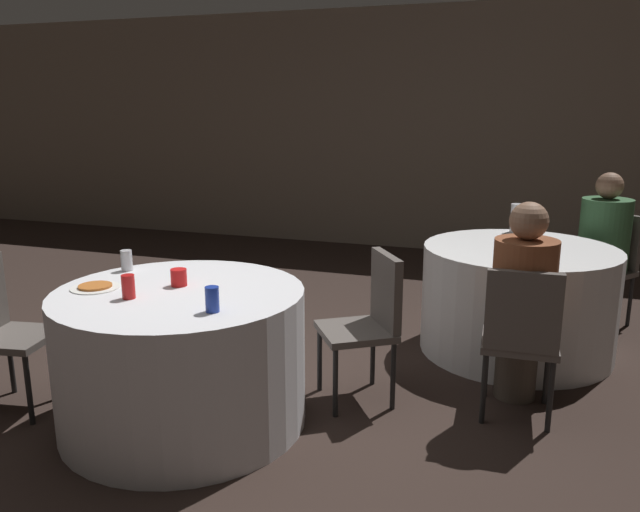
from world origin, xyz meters
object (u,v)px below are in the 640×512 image
object	(u,v)px
person_floral_shirt	(522,307)
pizza_plate_near	(95,287)
chair_near_northeast	(371,314)
table_near	(182,357)
person_green_jacket	(599,249)
chair_far_northeast	(608,258)
soda_can_red	(128,287)
bottle_far	(516,218)
soda_can_blue	(212,299)
soda_can_silver	(127,260)
chair_far_south	(521,331)
table_far	(517,300)

from	to	relation	value
person_floral_shirt	pizza_plate_near	distance (m)	2.32
chair_near_northeast	person_floral_shirt	world-z (taller)	person_floral_shirt
table_near	person_green_jacket	distance (m)	3.28
chair_far_northeast	person_floral_shirt	xyz separation A→B (m)	(-0.62, -1.76, 0.09)
chair_near_northeast	pizza_plate_near	xyz separation A→B (m)	(-1.34, -0.70, 0.23)
pizza_plate_near	soda_can_red	size ratio (longest dim) A/B	2.10
bottle_far	soda_can_blue	bearing A→B (deg)	-117.89
soda_can_red	table_near	bearing A→B (deg)	50.45
person_green_jacket	soda_can_silver	bearing A→B (deg)	75.19
chair_near_northeast	soda_can_silver	world-z (taller)	chair_near_northeast
soda_can_blue	soda_can_silver	distance (m)	0.98
pizza_plate_near	chair_far_northeast	bearing A→B (deg)	43.01
soda_can_red	soda_can_blue	world-z (taller)	same
chair_far_south	soda_can_red	world-z (taller)	chair_far_south
pizza_plate_near	soda_can_blue	distance (m)	0.79
chair_far_northeast	soda_can_blue	xyz separation A→B (m)	(-2.00, -2.74, 0.28)
table_near	soda_can_silver	xyz separation A→B (m)	(-0.50, 0.26, 0.43)
table_near	chair_near_northeast	bearing A→B (deg)	33.50
person_green_jacket	person_floral_shirt	xyz separation A→B (m)	(-0.53, -1.64, -0.01)
chair_far_south	pizza_plate_near	size ratio (longest dim) A/B	3.41
chair_far_south	soda_can_silver	world-z (taller)	chair_far_south
chair_near_northeast	bottle_far	world-z (taller)	bottle_far
table_near	person_green_jacket	bearing A→B (deg)	46.57
table_near	person_floral_shirt	bearing A→B (deg)	23.08
soda_can_silver	bottle_far	bearing A→B (deg)	42.20
chair_far_south	table_near	bearing A→B (deg)	-163.40
chair_near_northeast	chair_far_south	world-z (taller)	same
chair_far_south	chair_far_northeast	size ratio (longest dim) A/B	1.00
person_green_jacket	bottle_far	size ratio (longest dim) A/B	5.53
table_near	person_green_jacket	xyz separation A→B (m)	(2.25, 2.37, 0.25)
table_far	pizza_plate_near	size ratio (longest dim) A/B	5.13
person_floral_shirt	soda_can_red	distance (m)	2.11
chair_near_northeast	chair_far_northeast	distance (m)	2.38
soda_can_red	bottle_far	size ratio (longest dim) A/B	0.56
table_far	soda_can_red	distance (m)	2.65
person_floral_shirt	bottle_far	distance (m)	1.49
person_green_jacket	soda_can_silver	xyz separation A→B (m)	(-2.75, -2.11, 0.19)
table_near	person_floral_shirt	world-z (taller)	person_floral_shirt
person_green_jacket	soda_can_red	bearing A→B (deg)	84.50
table_far	soda_can_silver	distance (m)	2.62
person_green_jacket	pizza_plate_near	distance (m)	3.66
chair_far_south	chair_far_northeast	distance (m)	2.01
chair_near_northeast	soda_can_blue	size ratio (longest dim) A/B	7.15
chair_far_south	person_floral_shirt	world-z (taller)	person_floral_shirt
table_near	chair_far_south	size ratio (longest dim) A/B	1.51
table_near	person_floral_shirt	size ratio (longest dim) A/B	1.10
chair_near_northeast	soda_can_red	distance (m)	1.35
pizza_plate_near	person_floral_shirt	bearing A→B (deg)	21.13
chair_far_south	person_green_jacket	xyz separation A→B (m)	(0.53, 1.80, 0.10)
soda_can_red	soda_can_silver	xyz separation A→B (m)	(-0.34, 0.46, 0.00)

